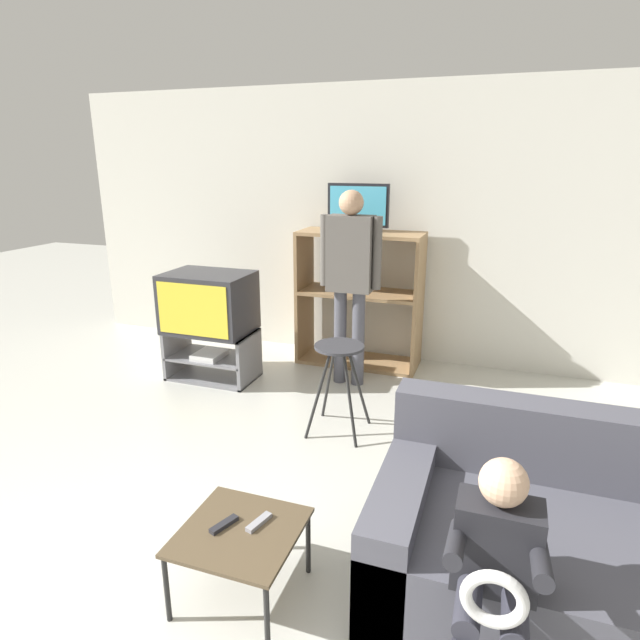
{
  "coord_description": "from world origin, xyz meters",
  "views": [
    {
      "loc": [
        1.23,
        -0.95,
        1.93
      ],
      "look_at": [
        0.11,
        2.25,
        0.9
      ],
      "focal_mm": 30.0,
      "sensor_mm": 36.0,
      "label": 1
    }
  ],
  "objects_px": {
    "remote_control_white": "(259,522)",
    "media_shelf": "(359,298)",
    "snack_table": "(240,536)",
    "folding_stool": "(339,362)",
    "television_flat": "(358,209)",
    "couch": "(552,548)",
    "television_main": "(209,302)",
    "person_standing_adult": "(350,270)",
    "remote_control_black": "(224,524)",
    "tv_stand": "(212,355)",
    "person_seated_child": "(495,569)"
  },
  "relations": [
    {
      "from": "couch",
      "to": "person_seated_child",
      "type": "xyz_separation_m",
      "value": [
        -0.25,
        -0.56,
        0.29
      ]
    },
    {
      "from": "couch",
      "to": "person_standing_adult",
      "type": "bearing_deg",
      "value": 126.85
    },
    {
      "from": "folding_stool",
      "to": "snack_table",
      "type": "relative_size",
      "value": 1.31
    },
    {
      "from": "remote_control_black",
      "to": "television_main",
      "type": "bearing_deg",
      "value": 142.57
    },
    {
      "from": "snack_table",
      "to": "remote_control_white",
      "type": "distance_m",
      "value": 0.1
    },
    {
      "from": "television_main",
      "to": "remote_control_white",
      "type": "xyz_separation_m",
      "value": [
        1.5,
        -2.14,
        -0.35
      ]
    },
    {
      "from": "remote_control_white",
      "to": "person_seated_child",
      "type": "xyz_separation_m",
      "value": [
        1.0,
        -0.19,
        0.2
      ]
    },
    {
      "from": "person_standing_adult",
      "to": "person_seated_child",
      "type": "distance_m",
      "value": 2.97
    },
    {
      "from": "snack_table",
      "to": "remote_control_black",
      "type": "xyz_separation_m",
      "value": [
        -0.08,
        -0.0,
        0.04
      ]
    },
    {
      "from": "television_main",
      "to": "media_shelf",
      "type": "bearing_deg",
      "value": 35.1
    },
    {
      "from": "couch",
      "to": "person_seated_child",
      "type": "distance_m",
      "value": 0.68
    },
    {
      "from": "tv_stand",
      "to": "snack_table",
      "type": "distance_m",
      "value": 2.63
    },
    {
      "from": "couch",
      "to": "remote_control_white",
      "type": "bearing_deg",
      "value": -163.4
    },
    {
      "from": "media_shelf",
      "to": "television_flat",
      "type": "bearing_deg",
      "value": 145.91
    },
    {
      "from": "person_standing_adult",
      "to": "snack_table",
      "type": "bearing_deg",
      "value": -84.6
    },
    {
      "from": "television_main",
      "to": "person_seated_child",
      "type": "xyz_separation_m",
      "value": [
        2.5,
        -2.32,
        -0.15
      ]
    },
    {
      "from": "television_main",
      "to": "person_standing_adult",
      "type": "distance_m",
      "value": 1.28
    },
    {
      "from": "television_main",
      "to": "remote_control_white",
      "type": "distance_m",
      "value": 2.64
    },
    {
      "from": "person_standing_adult",
      "to": "television_main",
      "type": "bearing_deg",
      "value": -165.75
    },
    {
      "from": "remote_control_black",
      "to": "person_seated_child",
      "type": "distance_m",
      "value": 1.17
    },
    {
      "from": "television_main",
      "to": "folding_stool",
      "type": "bearing_deg",
      "value": -22.45
    },
    {
      "from": "snack_table",
      "to": "remote_control_black",
      "type": "bearing_deg",
      "value": -178.56
    },
    {
      "from": "remote_control_black",
      "to": "person_seated_child",
      "type": "relative_size",
      "value": 0.15
    },
    {
      "from": "tv_stand",
      "to": "remote_control_black",
      "type": "bearing_deg",
      "value": -58.3
    },
    {
      "from": "media_shelf",
      "to": "couch",
      "type": "xyz_separation_m",
      "value": [
        1.6,
        -2.57,
        -0.38
      ]
    },
    {
      "from": "television_flat",
      "to": "couch",
      "type": "xyz_separation_m",
      "value": [
        1.64,
        -2.6,
        -1.21
      ]
    },
    {
      "from": "television_flat",
      "to": "person_standing_adult",
      "type": "distance_m",
      "value": 0.71
    },
    {
      "from": "snack_table",
      "to": "person_seated_child",
      "type": "relative_size",
      "value": 0.55
    },
    {
      "from": "folding_stool",
      "to": "remote_control_black",
      "type": "height_order",
      "value": "folding_stool"
    },
    {
      "from": "media_shelf",
      "to": "folding_stool",
      "type": "bearing_deg",
      "value": -80.4
    },
    {
      "from": "remote_control_white",
      "to": "person_seated_child",
      "type": "relative_size",
      "value": 0.15
    },
    {
      "from": "tv_stand",
      "to": "remote_control_black",
      "type": "height_order",
      "value": "tv_stand"
    },
    {
      "from": "folding_stool",
      "to": "remote_control_white",
      "type": "height_order",
      "value": "folding_stool"
    },
    {
      "from": "television_flat",
      "to": "remote_control_white",
      "type": "bearing_deg",
      "value": -82.56
    },
    {
      "from": "remote_control_white",
      "to": "person_standing_adult",
      "type": "xyz_separation_m",
      "value": [
        -0.3,
        2.44,
        0.67
      ]
    },
    {
      "from": "television_main",
      "to": "remote_control_white",
      "type": "height_order",
      "value": "television_main"
    },
    {
      "from": "tv_stand",
      "to": "person_seated_child",
      "type": "distance_m",
      "value": 3.43
    },
    {
      "from": "television_flat",
      "to": "couch",
      "type": "height_order",
      "value": "television_flat"
    },
    {
      "from": "remote_control_black",
      "to": "couch",
      "type": "height_order",
      "value": "couch"
    },
    {
      "from": "television_flat",
      "to": "person_standing_adult",
      "type": "xyz_separation_m",
      "value": [
        0.09,
        -0.53,
        -0.46
      ]
    },
    {
      "from": "remote_control_black",
      "to": "snack_table",
      "type": "bearing_deg",
      "value": 22.26
    },
    {
      "from": "remote_control_black",
      "to": "person_seated_child",
      "type": "height_order",
      "value": "person_seated_child"
    },
    {
      "from": "couch",
      "to": "media_shelf",
      "type": "bearing_deg",
      "value": 121.89
    },
    {
      "from": "media_shelf",
      "to": "snack_table",
      "type": "distance_m",
      "value": 3.04
    },
    {
      "from": "remote_control_white",
      "to": "media_shelf",
      "type": "bearing_deg",
      "value": 112.23
    },
    {
      "from": "snack_table",
      "to": "remote_control_black",
      "type": "height_order",
      "value": "remote_control_black"
    },
    {
      "from": "snack_table",
      "to": "couch",
      "type": "bearing_deg",
      "value": 18.39
    },
    {
      "from": "television_flat",
      "to": "snack_table",
      "type": "height_order",
      "value": "television_flat"
    },
    {
      "from": "folding_stool",
      "to": "snack_table",
      "type": "xyz_separation_m",
      "value": [
        0.05,
        -1.63,
        -0.22
      ]
    },
    {
      "from": "television_flat",
      "to": "remote_control_black",
      "type": "xyz_separation_m",
      "value": [
        0.25,
        -3.04,
        -1.12
      ]
    }
  ]
}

